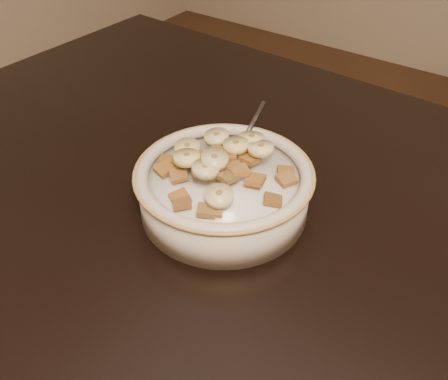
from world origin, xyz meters
The scene contains 42 objects.
table centered at (0.00, 0.00, 0.73)m, with size 1.40×0.90×0.04m, color black.
cereal_bowl centered at (-0.12, 0.03, 0.77)m, with size 0.20×0.20×0.05m, color beige.
milk centered at (-0.12, 0.03, 0.80)m, with size 0.17×0.17×0.00m, color silver.
spoon centered at (-0.13, 0.06, 0.80)m, with size 0.04×0.05×0.01m, color gray.
cereal_square_0 centered at (-0.14, 0.04, 0.82)m, with size 0.02×0.02×0.01m, color brown.
cereal_square_1 centered at (-0.13, 0.08, 0.81)m, with size 0.02×0.02×0.01m, color olive.
cereal_square_2 centered at (-0.13, 0.02, 0.82)m, with size 0.02×0.02×0.01m, color olive.
cereal_square_3 centered at (-0.06, 0.06, 0.81)m, with size 0.02×0.02×0.01m, color olive.
cereal_square_4 centered at (-0.11, 0.03, 0.82)m, with size 0.02×0.02×0.01m, color brown.
cereal_square_5 centered at (-0.13, 0.04, 0.82)m, with size 0.02×0.02×0.01m, color brown.
cereal_square_6 centered at (-0.05, 0.02, 0.80)m, with size 0.02×0.02×0.01m, color brown.
cereal_square_7 centered at (-0.18, 0.04, 0.80)m, with size 0.02×0.02×0.01m, color brown.
cereal_square_8 centered at (-0.12, 0.02, 0.82)m, with size 0.02×0.02×0.01m, color brown.
cereal_square_9 centered at (-0.15, 0.02, 0.81)m, with size 0.02×0.02×0.01m, color olive.
cereal_square_10 centered at (-0.16, -0.01, 0.81)m, with size 0.02×0.02×0.01m, color #97612A.
cereal_square_11 centered at (-0.18, -0.01, 0.81)m, with size 0.02×0.02×0.01m, color brown.
cereal_square_12 centered at (-0.12, 0.09, 0.81)m, with size 0.02×0.02×0.01m, color brown.
cereal_square_13 centered at (-0.10, 0.03, 0.82)m, with size 0.02×0.02×0.01m, color olive.
cereal_square_14 centered at (-0.18, 0.01, 0.81)m, with size 0.02×0.02×0.01m, color brown.
cereal_square_15 centered at (-0.13, 0.07, 0.81)m, with size 0.02×0.02×0.01m, color brown.
cereal_square_16 centered at (-0.06, 0.07, 0.80)m, with size 0.02×0.02×0.01m, color brown.
cereal_square_17 centered at (-0.14, 0.09, 0.81)m, with size 0.02×0.02×0.01m, color brown.
cereal_square_18 centered at (-0.18, 0.02, 0.81)m, with size 0.02×0.02×0.01m, color brown.
cereal_square_19 centered at (-0.16, 0.02, 0.81)m, with size 0.02×0.02×0.01m, color brown.
cereal_square_20 centered at (-0.08, 0.03, 0.81)m, with size 0.02×0.02×0.01m, color brown.
cereal_square_21 centered at (-0.12, 0.01, 0.82)m, with size 0.02×0.02×0.01m, color #98642C.
cereal_square_22 centered at (-0.10, -0.04, 0.81)m, with size 0.02×0.02×0.01m, color brown.
cereal_square_23 centered at (-0.13, -0.04, 0.81)m, with size 0.02×0.02×0.01m, color brown.
cereal_square_24 centered at (-0.09, -0.03, 0.81)m, with size 0.02×0.02×0.01m, color olive.
cereal_square_25 centered at (-0.11, 0.01, 0.82)m, with size 0.02×0.02×0.01m, color brown.
cereal_square_26 centered at (-0.14, -0.04, 0.81)m, with size 0.02×0.02×0.01m, color brown.
cereal_square_27 centered at (-0.11, 0.06, 0.82)m, with size 0.02×0.02×0.01m, color brown.
cereal_square_28 centered at (-0.19, 0.01, 0.81)m, with size 0.02×0.02×0.01m, color brown.
banana_slice_0 centered at (-0.18, 0.03, 0.82)m, with size 0.03×0.03×0.01m, color #F8D27F.
banana_slice_1 centered at (-0.16, 0.07, 0.82)m, with size 0.03×0.03×0.01m, color beige.
banana_slice_2 centered at (-0.10, 0.07, 0.83)m, with size 0.03×0.03×0.01m, color #F0DE95.
banana_slice_3 centered at (-0.13, 0.06, 0.82)m, with size 0.03×0.03×0.01m, color tan.
banana_slice_4 centered at (-0.12, 0.01, 0.83)m, with size 0.03×0.03×0.01m, color beige.
banana_slice_5 centered at (-0.12, 0.09, 0.82)m, with size 0.03×0.03×0.01m, color #E2C573.
banana_slice_6 centered at (-0.09, -0.02, 0.82)m, with size 0.03×0.03×0.01m, color #CEBD7D.
banana_slice_7 centered at (-0.13, 0.00, 0.83)m, with size 0.03×0.03×0.01m, color #D7CC84.
banana_slice_8 centered at (-0.16, 0.00, 0.83)m, with size 0.03×0.03×0.01m, color #FEE981.
Camera 1 is at (0.15, -0.35, 1.16)m, focal length 40.00 mm.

